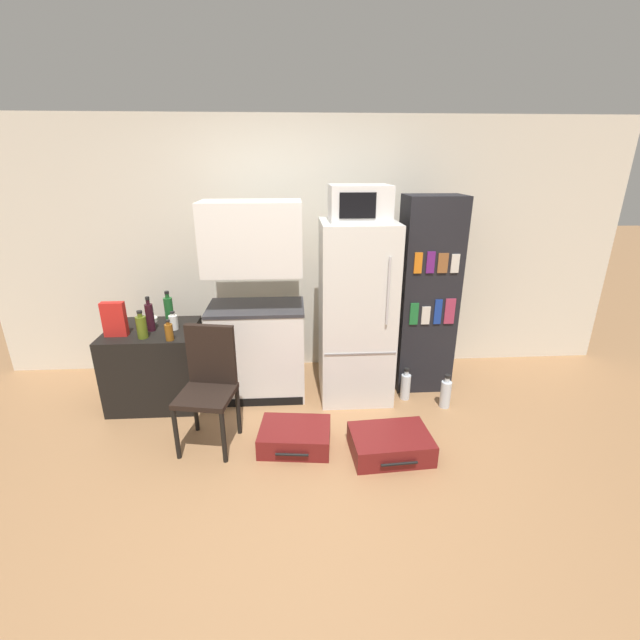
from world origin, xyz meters
name	(u,v)px	position (x,y,z in m)	size (l,w,h in m)	color
ground_plane	(294,489)	(0.00, 0.00, 0.00)	(24.00, 24.00, 0.00)	#A3754C
wall_back	(310,249)	(0.20, 2.00, 1.26)	(6.40, 0.10, 2.53)	silver
side_table	(155,365)	(-1.26, 1.27, 0.35)	(0.77, 0.66, 0.71)	black
kitchen_hutch	(256,311)	(-0.32, 1.34, 0.83)	(0.87, 0.53, 1.81)	white
refrigerator	(356,313)	(0.59, 1.28, 0.82)	(0.65, 0.66, 1.64)	silver
microwave	(359,203)	(0.59, 1.28, 1.79)	(0.50, 0.42, 0.29)	silver
bookshelf	(427,296)	(1.27, 1.41, 0.92)	(0.52, 0.38, 1.84)	black
bottle_amber_beer	(169,332)	(-1.02, 1.00, 0.79)	(0.07, 0.07, 0.18)	brown
bottle_wine_dark	(150,316)	(-1.24, 1.24, 0.84)	(0.07, 0.07, 0.31)	black
bottle_olive_oil	(142,327)	(-1.26, 1.07, 0.81)	(0.09, 0.09, 0.24)	#566619
bottle_green_tall	(169,309)	(-1.14, 1.46, 0.83)	(0.08, 0.08, 0.29)	#1E6028
bottle_ketchup_red	(120,320)	(-1.53, 1.30, 0.79)	(0.08, 0.08, 0.19)	#AD1914
bottle_milk_white	(173,322)	(-1.04, 1.25, 0.78)	(0.08, 0.08, 0.17)	white
bowl	(150,320)	(-1.32, 1.47, 0.73)	(0.14, 0.14, 0.04)	silver
cereal_box	(114,319)	(-1.50, 1.13, 0.86)	(0.19, 0.07, 0.30)	red
chair	(209,377)	(-0.64, 0.62, 0.55)	(0.47, 0.47, 0.95)	black
suitcase_large_flat	(390,444)	(0.74, 0.33, 0.09)	(0.62, 0.48, 0.18)	maroon
suitcase_small_flat	(295,437)	(0.01, 0.48, 0.08)	(0.59, 0.48, 0.17)	maroon
water_bottle_front	(406,386)	(1.05, 1.13, 0.13)	(0.09, 0.09, 0.31)	silver
water_bottle_middle	(446,393)	(1.38, 0.97, 0.14)	(0.09, 0.09, 0.32)	silver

